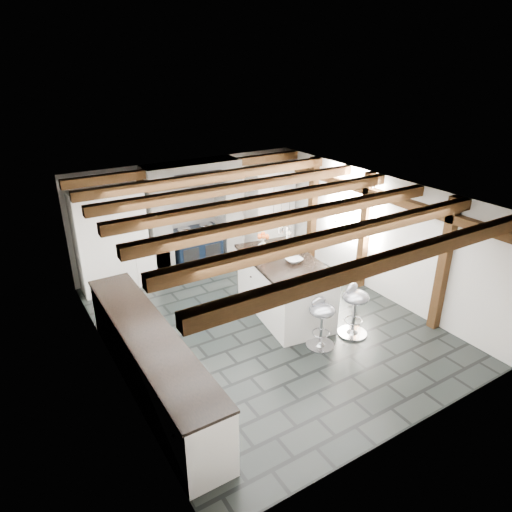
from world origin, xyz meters
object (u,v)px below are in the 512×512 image
bar_stool_far (321,318)px  kitchen_island (284,286)px  range_cooker (196,248)px  bar_stool_near (354,305)px

bar_stool_far → kitchen_island: bearing=79.8°
bar_stool_far → range_cooker: bearing=91.5°
range_cooker → bar_stool_near: 3.88m
bar_stool_near → bar_stool_far: (-0.67, 0.02, -0.04)m
range_cooker → bar_stool_far: size_ratio=1.19×
kitchen_island → bar_stool_near: bearing=-56.5°
kitchen_island → bar_stool_near: size_ratio=2.45×
kitchen_island → bar_stool_near: (0.56, -1.18, 0.03)m
range_cooker → bar_stool_far: (0.41, -3.71, 0.05)m
range_cooker → bar_stool_near: bearing=-73.9°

